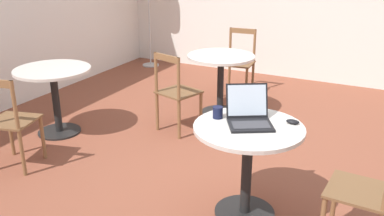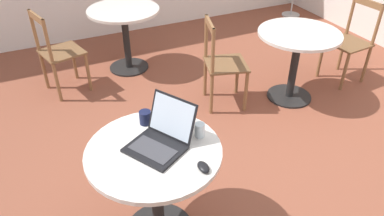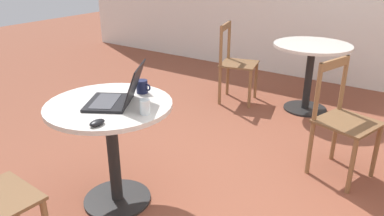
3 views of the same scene
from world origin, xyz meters
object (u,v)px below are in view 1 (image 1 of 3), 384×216
Objects in this scene: cafe_table_near at (248,149)px; chair_near_front at (366,192)px; chair_mid_left at (176,93)px; chair_far_left at (10,123)px; laptop at (249,117)px; drinking_glass at (262,107)px; cafe_table_far at (54,85)px; chair_mid_right at (239,63)px; mug at (218,112)px; cafe_table_mid at (221,70)px; mouse at (293,122)px.

chair_near_front is at bearing -93.31° from cafe_table_near.
chair_mid_left and chair_far_left have the same top height.
laptop is 0.25m from drinking_glass.
laptop is (0.33, -2.21, 0.35)m from chair_far_left.
laptop is at bearing -101.09° from cafe_table_far.
laptop is at bearing -157.62° from chair_mid_right.
laptop is at bearing -88.27° from mug.
chair_mid_right reaches higher than cafe_table_mid.
cafe_table_mid is 0.90× the size of chair_near_front.
laptop is (-1.86, -1.03, 0.24)m from cafe_table_mid.
cafe_table_mid is 9.07× the size of drinking_glass.
chair_mid_right is at bearing 22.38° from laptop.
cafe_table_far is at bearing 78.91° from laptop.
chair_mid_right is at bearing 5.18° from cafe_table_mid.
chair_mid_left reaches higher than mouse.
mouse is 0.86× the size of mug.
cafe_table_far is at bearing 77.73° from cafe_table_near.
cafe_table_near is at bearing -132.83° from chair_mid_left.
chair_far_left reaches higher than cafe_table_near.
chair_near_front is 3.42m from chair_mid_right.
chair_far_left is (-0.80, -0.21, -0.11)m from cafe_table_far.
chair_mid_left is 1.71m from laptop.
cafe_table_near is 9.07× the size of drinking_glass.
chair_near_front is at bearing -135.92° from cafe_table_mid.
laptop reaches higher than chair_mid_left.
chair_far_left is at bearing 104.63° from drinking_glass.
cafe_table_far is 2.57m from chair_mid_right.
laptop reaches higher than mug.
laptop is (0.06, 0.02, 0.24)m from cafe_table_near.
mug and drinking_glass have the same top height.
drinking_glass is (-1.61, -1.05, 0.23)m from cafe_table_mid.
chair_mid_left is 1.86m from mouse.
cafe_table_far is at bearing 84.77° from drinking_glass.
mouse is (0.24, 0.58, 0.31)m from chair_near_front.
chair_mid_left reaches higher than cafe_table_far.
chair_near_front and chair_mid_left have the same top height.
chair_mid_left is (-1.56, 0.14, 0.00)m from chair_mid_right.
laptop is 4.65× the size of mouse.
chair_mid_right is at bearing 35.35° from chair_near_front.
mouse is at bearing -64.85° from laptop.
chair_mid_right is at bearing -5.25° from chair_mid_left.
cafe_table_far is at bearing 14.75° from chair_far_left.
chair_mid_right is 1.00× the size of chair_far_left.
cafe_table_far is 3.35m from chair_near_front.
cafe_table_far is at bearing 134.93° from cafe_table_mid.
chair_near_front is at bearing -120.02° from chair_mid_left.
mouse is at bearing -122.47° from chair_mid_left.
drinking_glass reaches higher than cafe_table_far.
chair_near_front reaches higher than mouse.
cafe_table_far is 9.07× the size of drinking_glass.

